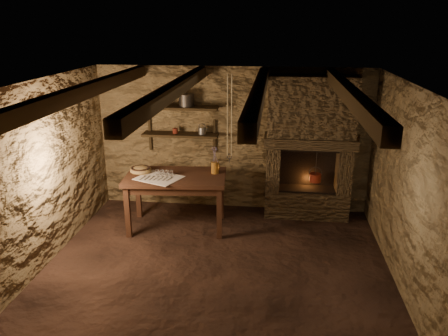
# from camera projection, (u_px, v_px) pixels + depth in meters

# --- Properties ---
(floor) EXTENTS (4.50, 4.50, 0.00)m
(floor) POSITION_uv_depth(u_px,v_px,m) (217.00, 266.00, 5.77)
(floor) COLOR black
(floor) RESTS_ON ground
(back_wall) EXTENTS (4.50, 0.04, 2.40)m
(back_wall) POSITION_uv_depth(u_px,v_px,m) (233.00, 140.00, 7.27)
(back_wall) COLOR brown
(back_wall) RESTS_ON floor
(front_wall) EXTENTS (4.50, 0.04, 2.40)m
(front_wall) POSITION_uv_depth(u_px,v_px,m) (183.00, 267.00, 3.51)
(front_wall) COLOR brown
(front_wall) RESTS_ON floor
(left_wall) EXTENTS (0.04, 4.00, 2.40)m
(left_wall) POSITION_uv_depth(u_px,v_px,m) (44.00, 174.00, 5.64)
(left_wall) COLOR brown
(left_wall) RESTS_ON floor
(right_wall) EXTENTS (0.04, 4.00, 2.40)m
(right_wall) POSITION_uv_depth(u_px,v_px,m) (405.00, 189.00, 5.14)
(right_wall) COLOR brown
(right_wall) RESTS_ON floor
(ceiling) EXTENTS (4.50, 4.00, 0.04)m
(ceiling) POSITION_uv_depth(u_px,v_px,m) (216.00, 83.00, 5.01)
(ceiling) COLOR black
(ceiling) RESTS_ON back_wall
(beam_far_left) EXTENTS (0.14, 3.95, 0.16)m
(beam_far_left) POSITION_uv_depth(u_px,v_px,m) (91.00, 89.00, 5.20)
(beam_far_left) COLOR black
(beam_far_left) RESTS_ON ceiling
(beam_mid_left) EXTENTS (0.14, 3.95, 0.16)m
(beam_mid_left) POSITION_uv_depth(u_px,v_px,m) (173.00, 90.00, 5.09)
(beam_mid_left) COLOR black
(beam_mid_left) RESTS_ON ceiling
(beam_mid_right) EXTENTS (0.14, 3.95, 0.16)m
(beam_mid_right) POSITION_uv_depth(u_px,v_px,m) (259.00, 92.00, 4.98)
(beam_mid_right) COLOR black
(beam_mid_right) RESTS_ON ceiling
(beam_far_right) EXTENTS (0.14, 3.95, 0.16)m
(beam_far_right) POSITION_uv_depth(u_px,v_px,m) (349.00, 93.00, 4.87)
(beam_far_right) COLOR black
(beam_far_right) RESTS_ON ceiling
(shelf_lower) EXTENTS (1.25, 0.30, 0.04)m
(shelf_lower) POSITION_uv_depth(u_px,v_px,m) (180.00, 135.00, 7.19)
(shelf_lower) COLOR black
(shelf_lower) RESTS_ON back_wall
(shelf_upper) EXTENTS (1.25, 0.30, 0.04)m
(shelf_upper) POSITION_uv_depth(u_px,v_px,m) (179.00, 108.00, 7.04)
(shelf_upper) COLOR black
(shelf_upper) RESTS_ON back_wall
(hearth) EXTENTS (1.43, 0.51, 2.30)m
(hearth) POSITION_uv_depth(u_px,v_px,m) (310.00, 144.00, 6.90)
(hearth) COLOR #392C1C
(hearth) RESTS_ON floor
(work_table) EXTENTS (1.57, 0.98, 0.86)m
(work_table) POSITION_uv_depth(u_px,v_px,m) (177.00, 199.00, 6.73)
(work_table) COLOR #351D12
(work_table) RESTS_ON floor
(linen_cloth) EXTENTS (0.76, 0.70, 0.01)m
(linen_cloth) POSITION_uv_depth(u_px,v_px,m) (159.00, 178.00, 6.48)
(linen_cloth) COLOR white
(linen_cloth) RESTS_ON work_table
(pewter_cutlery_row) EXTENTS (0.55, 0.38, 0.01)m
(pewter_cutlery_row) POSITION_uv_depth(u_px,v_px,m) (159.00, 178.00, 6.46)
(pewter_cutlery_row) COLOR gray
(pewter_cutlery_row) RESTS_ON linen_cloth
(drinking_glasses) EXTENTS (0.20, 0.06, 0.08)m
(drinking_glasses) POSITION_uv_depth(u_px,v_px,m) (162.00, 173.00, 6.57)
(drinking_glasses) COLOR white
(drinking_glasses) RESTS_ON linen_cloth
(stoneware_jug) EXTENTS (0.15, 0.15, 0.41)m
(stoneware_jug) POSITION_uv_depth(u_px,v_px,m) (215.00, 162.00, 6.63)
(stoneware_jug) COLOR #A3661F
(stoneware_jug) RESTS_ON work_table
(wooden_bowl) EXTENTS (0.43, 0.43, 0.12)m
(wooden_bowl) POSITION_uv_depth(u_px,v_px,m) (141.00, 170.00, 6.70)
(wooden_bowl) COLOR olive
(wooden_bowl) RESTS_ON work_table
(iron_stockpot) EXTENTS (0.27, 0.27, 0.18)m
(iron_stockpot) POSITION_uv_depth(u_px,v_px,m) (187.00, 101.00, 6.99)
(iron_stockpot) COLOR #292624
(iron_stockpot) RESTS_ON shelf_upper
(tin_pan) EXTENTS (0.26, 0.12, 0.26)m
(tin_pan) POSITION_uv_depth(u_px,v_px,m) (162.00, 97.00, 7.12)
(tin_pan) COLOR gray
(tin_pan) RESTS_ON shelf_upper
(small_kettle) EXTENTS (0.20, 0.17, 0.18)m
(small_kettle) POSITION_uv_depth(u_px,v_px,m) (202.00, 131.00, 7.12)
(small_kettle) COLOR gray
(small_kettle) RESTS_ON shelf_lower
(rusty_tin) EXTENTS (0.11, 0.11, 0.08)m
(rusty_tin) POSITION_uv_depth(u_px,v_px,m) (175.00, 131.00, 7.17)
(rusty_tin) COLOR #511710
(rusty_tin) RESTS_ON shelf_lower
(red_pot) EXTENTS (0.21, 0.20, 0.54)m
(red_pot) POSITION_uv_depth(u_px,v_px,m) (315.00, 177.00, 7.01)
(red_pot) COLOR maroon
(red_pot) RESTS_ON hearth
(hanging_ropes) EXTENTS (0.08, 0.08, 1.20)m
(hanging_ropes) POSITION_uv_depth(u_px,v_px,m) (230.00, 116.00, 6.18)
(hanging_ropes) COLOR tan
(hanging_ropes) RESTS_ON ceiling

